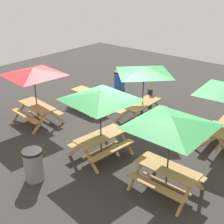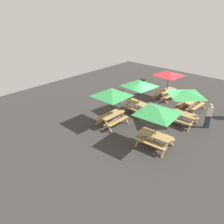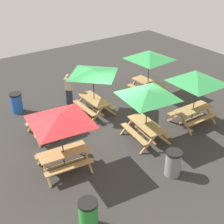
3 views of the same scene
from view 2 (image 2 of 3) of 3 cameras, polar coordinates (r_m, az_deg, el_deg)
ground_plane at (r=15.65m, az=11.60°, el=-1.25°), size 24.00×24.00×0.00m
picnic_table_0 at (r=13.54m, az=-0.00°, el=4.14°), size 2.83×2.83×2.34m
picnic_table_1 at (r=14.39m, az=18.65°, el=4.09°), size 2.03×2.03×2.34m
picnic_table_2 at (r=15.35m, az=7.13°, el=6.65°), size 2.81×2.81×2.34m
picnic_table_3 at (r=18.25m, az=14.57°, el=9.17°), size 2.81×2.81×2.34m
picnic_table_4 at (r=11.53m, az=11.78°, el=-0.55°), size 2.82×2.82×2.34m
picnic_table_5 at (r=17.26m, az=20.07°, el=2.36°), size 1.86×1.60×0.81m
trash_bin_gray at (r=17.63m, az=2.13°, el=4.25°), size 0.59×0.59×0.98m
trash_bin_green at (r=20.56m, az=8.17°, el=7.25°), size 0.59×0.59×0.98m
person_standing at (r=14.89m, az=23.93°, el=-0.75°), size 0.41×0.41×1.67m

